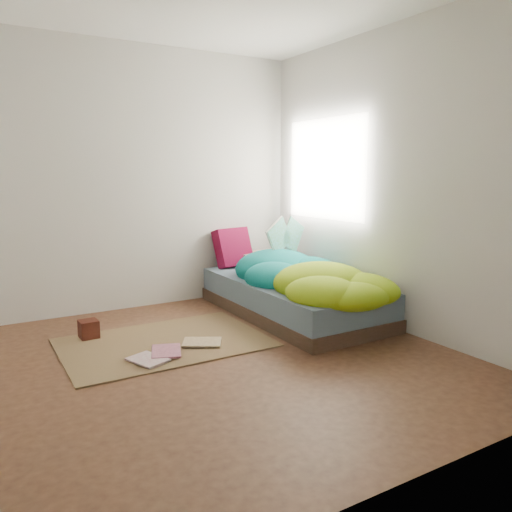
{
  "coord_description": "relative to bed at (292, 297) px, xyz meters",
  "views": [
    {
      "loc": [
        -1.48,
        -3.16,
        1.37
      ],
      "look_at": [
        0.83,
        0.75,
        0.6
      ],
      "focal_mm": 35.0,
      "sensor_mm": 36.0,
      "label": 1
    }
  ],
  "objects": [
    {
      "name": "rug",
      "position": [
        -1.37,
        -0.17,
        -0.16
      ],
      "size": [
        1.6,
        1.1,
        0.01
      ],
      "primitive_type": "cube",
      "color": "brown",
      "rests_on": "ground"
    },
    {
      "name": "duvet",
      "position": [
        0.0,
        -0.22,
        0.34
      ],
      "size": [
        0.96,
        1.84,
        0.34
      ],
      "primitive_type": null,
      "color": "#07656F",
      "rests_on": "bed"
    },
    {
      "name": "floor_book_a",
      "position": [
        -1.72,
        -0.55,
        -0.15
      ],
      "size": [
        0.29,
        0.33,
        0.02
      ],
      "primitive_type": "imported",
      "rotation": [
        0.0,
        0.0,
        0.36
      ],
      "color": "silver",
      "rests_on": "rug"
    },
    {
      "name": "floor_book_b",
      "position": [
        -1.56,
        -0.39,
        -0.14
      ],
      "size": [
        0.31,
        0.35,
        0.03
      ],
      "primitive_type": "imported",
      "rotation": [
        0.0,
        0.0,
        -0.35
      ],
      "color": "#BD6D8A",
      "rests_on": "rug"
    },
    {
      "name": "ground",
      "position": [
        -1.22,
        -0.72,
        -0.17
      ],
      "size": [
        3.5,
        3.5,
        0.0
      ],
      "primitive_type": "cube",
      "color": "#3F2418",
      "rests_on": "ground"
    },
    {
      "name": "pillow_magenta",
      "position": [
        -0.16,
        0.91,
        0.38
      ],
      "size": [
        0.44,
        0.21,
        0.42
      ],
      "primitive_type": "cube",
      "rotation": [
        0.0,
        0.0,
        0.2
      ],
      "color": "#4A0425",
      "rests_on": "bed"
    },
    {
      "name": "open_book",
      "position": [
        0.16,
        0.34,
        0.66
      ],
      "size": [
        0.49,
        0.25,
        0.29
      ],
      "primitive_type": null,
      "rotation": [
        0.0,
        0.0,
        0.31
      ],
      "color": "#3A832A",
      "rests_on": "duvet"
    },
    {
      "name": "bed",
      "position": [
        0.0,
        0.0,
        0.0
      ],
      "size": [
        1.0,
        2.0,
        0.34
      ],
      "color": "#362A1D",
      "rests_on": "ground"
    },
    {
      "name": "pillow_floral",
      "position": [
        0.21,
        0.81,
        0.23
      ],
      "size": [
        0.59,
        0.41,
        0.12
      ],
      "primitive_type": "cube",
      "rotation": [
        0.0,
        0.0,
        0.14
      ],
      "color": "beige",
      "rests_on": "bed"
    },
    {
      "name": "room_walls",
      "position": [
        -1.21,
        -0.71,
        1.46
      ],
      "size": [
        3.54,
        3.54,
        2.62
      ],
      "color": "silver",
      "rests_on": "ground"
    },
    {
      "name": "wooden_box",
      "position": [
        -1.87,
        0.25,
        -0.08
      ],
      "size": [
        0.15,
        0.15,
        0.15
      ],
      "primitive_type": "cube",
      "rotation": [
        0.0,
        0.0,
        0.04
      ],
      "color": "black",
      "rests_on": "rug"
    },
    {
      "name": "floor_book_c",
      "position": [
        -1.18,
        -0.47,
        -0.14
      ],
      "size": [
        0.37,
        0.34,
        0.02
      ],
      "primitive_type": "imported",
      "rotation": [
        0.0,
        0.0,
        1.05
      ],
      "color": "tan",
      "rests_on": "rug"
    }
  ]
}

